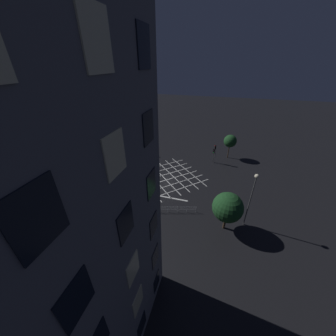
% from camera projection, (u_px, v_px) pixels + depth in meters
% --- Properties ---
extents(ground_plane, '(200.00, 200.00, 0.00)m').
position_uv_depth(ground_plane, '(168.00, 176.00, 37.35)').
color(ground_plane, black).
extents(road_markings, '(15.73, 22.80, 0.01)m').
position_uv_depth(road_markings, '(134.00, 172.00, 38.89)').
color(road_markings, silver).
rests_on(road_markings, ground_plane).
extents(traffic_light_median_south, '(0.36, 2.76, 3.69)m').
position_uv_depth(traffic_light_median_south, '(134.00, 159.00, 38.13)').
color(traffic_light_median_south, '#424244').
rests_on(traffic_light_median_south, ground_plane).
extents(traffic_light_nw_cross, '(0.36, 0.39, 4.34)m').
position_uv_depth(traffic_light_nw_cross, '(215.00, 150.00, 40.80)').
color(traffic_light_nw_cross, '#424244').
rests_on(traffic_light_nw_cross, ground_plane).
extents(traffic_light_se_cross, '(0.36, 0.39, 3.81)m').
position_uv_depth(traffic_light_se_cross, '(105.00, 182.00, 30.78)').
color(traffic_light_se_cross, '#424244').
rests_on(traffic_light_se_cross, ground_plane).
extents(traffic_light_sw_main, '(0.39, 0.36, 3.52)m').
position_uv_depth(traffic_light_sw_main, '(144.00, 145.00, 44.81)').
color(traffic_light_sw_main, '#424244').
rests_on(traffic_light_sw_main, ground_plane).
extents(traffic_light_nw_main, '(0.39, 0.36, 3.29)m').
position_uv_depth(traffic_light_nw_main, '(214.00, 153.00, 41.40)').
color(traffic_light_nw_main, '#424244').
rests_on(traffic_light_nw_main, ground_plane).
extents(street_lamp_east, '(0.54, 0.54, 8.33)m').
position_uv_depth(street_lamp_east, '(253.00, 190.00, 23.44)').
color(street_lamp_east, '#424244').
rests_on(street_lamp_east, ground_plane).
extents(street_lamp_west, '(0.46, 0.46, 8.69)m').
position_uv_depth(street_lamp_west, '(70.00, 151.00, 33.96)').
color(street_lamp_west, '#424244').
rests_on(street_lamp_west, ground_plane).
extents(street_lamp_far, '(0.49, 0.49, 8.40)m').
position_uv_depth(street_lamp_far, '(113.00, 131.00, 43.58)').
color(street_lamp_far, '#424244').
rests_on(street_lamp_far, ground_plane).
extents(street_tree_near, '(2.87, 2.87, 5.63)m').
position_uv_depth(street_tree_near, '(230.00, 141.00, 42.58)').
color(street_tree_near, '#38281C').
rests_on(street_tree_near, ground_plane).
extents(street_tree_far, '(3.98, 3.98, 5.70)m').
position_uv_depth(street_tree_far, '(228.00, 207.00, 24.06)').
color(street_tree_far, '#38281C').
rests_on(street_tree_far, ground_plane).
extents(pedestrian_railing, '(2.45, 8.22, 1.05)m').
position_uv_depth(pedestrian_railing, '(168.00, 209.00, 28.25)').
color(pedestrian_railing, '#9EA0A5').
rests_on(pedestrian_railing, ground_plane).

